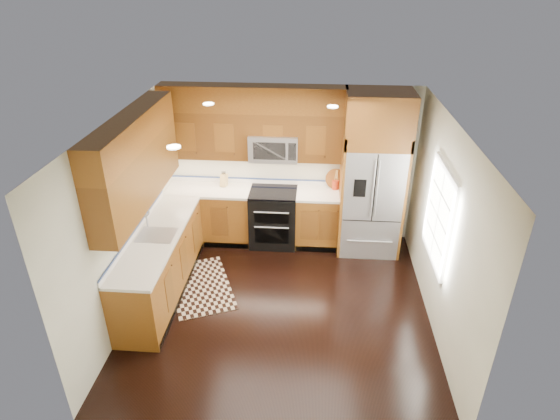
# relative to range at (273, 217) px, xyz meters

# --- Properties ---
(ground) EXTENTS (4.00, 4.00, 0.00)m
(ground) POSITION_rel_range_xyz_m (0.25, -1.67, -0.47)
(ground) COLOR black
(ground) RESTS_ON ground
(wall_back) EXTENTS (4.00, 0.02, 2.60)m
(wall_back) POSITION_rel_range_xyz_m (0.25, 0.33, 0.83)
(wall_back) COLOR silver
(wall_back) RESTS_ON ground
(wall_left) EXTENTS (0.02, 4.00, 2.60)m
(wall_left) POSITION_rel_range_xyz_m (-1.75, -1.67, 0.83)
(wall_left) COLOR silver
(wall_left) RESTS_ON ground
(wall_right) EXTENTS (0.02, 4.00, 2.60)m
(wall_right) POSITION_rel_range_xyz_m (2.25, -1.67, 0.83)
(wall_right) COLOR silver
(wall_right) RESTS_ON ground
(window) EXTENTS (0.04, 1.10, 1.30)m
(window) POSITION_rel_range_xyz_m (2.23, -1.47, 0.93)
(window) COLOR white
(window) RESTS_ON ground
(base_cabinets) EXTENTS (2.85, 3.00, 0.90)m
(base_cabinets) POSITION_rel_range_xyz_m (-0.98, -0.77, -0.02)
(base_cabinets) COLOR #8B5A1A
(base_cabinets) RESTS_ON ground
(countertop) EXTENTS (2.86, 3.01, 0.04)m
(countertop) POSITION_rel_range_xyz_m (-0.84, -0.65, 0.45)
(countertop) COLOR silver
(countertop) RESTS_ON base_cabinets
(upper_cabinets) EXTENTS (2.85, 3.00, 1.15)m
(upper_cabinets) POSITION_rel_range_xyz_m (-0.90, -0.58, 1.56)
(upper_cabinets) COLOR brown
(upper_cabinets) RESTS_ON ground
(range) EXTENTS (0.76, 0.67, 0.95)m
(range) POSITION_rel_range_xyz_m (0.00, 0.00, 0.00)
(range) COLOR black
(range) RESTS_ON ground
(microwave) EXTENTS (0.76, 0.40, 0.42)m
(microwave) POSITION_rel_range_xyz_m (-0.00, 0.13, 1.19)
(microwave) COLOR #B2B2B7
(microwave) RESTS_ON ground
(refrigerator) EXTENTS (0.98, 0.75, 2.60)m
(refrigerator) POSITION_rel_range_xyz_m (1.55, -0.04, 0.83)
(refrigerator) COLOR #B2B2B7
(refrigerator) RESTS_ON ground
(sink_faucet) EXTENTS (0.54, 0.44, 0.37)m
(sink_faucet) POSITION_rel_range_xyz_m (-1.48, -1.44, 0.52)
(sink_faucet) COLOR #B2B2B7
(sink_faucet) RESTS_ON countertop
(rug) EXTENTS (1.26, 1.55, 0.01)m
(rug) POSITION_rel_range_xyz_m (-0.95, -1.32, -0.46)
(rug) COLOR black
(rug) RESTS_ON ground
(knife_block) EXTENTS (0.12, 0.14, 0.26)m
(knife_block) POSITION_rel_range_xyz_m (-0.83, 0.17, 0.58)
(knife_block) COLOR tan
(knife_block) RESTS_ON countertop
(utensil_crock) EXTENTS (0.14, 0.14, 0.32)m
(utensil_crock) POSITION_rel_range_xyz_m (1.00, 0.20, 0.58)
(utensil_crock) COLOR #AD3115
(utensil_crock) RESTS_ON countertop
(cutting_board) EXTENTS (0.38, 0.38, 0.02)m
(cutting_board) POSITION_rel_range_xyz_m (1.00, 0.22, 0.48)
(cutting_board) COLOR brown
(cutting_board) RESTS_ON countertop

